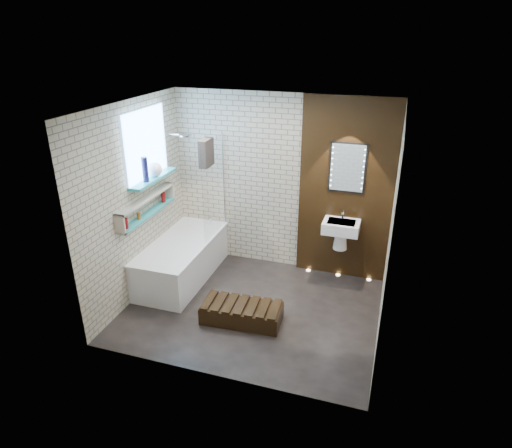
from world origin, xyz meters
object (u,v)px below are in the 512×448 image
(walnut_step, at_px, (242,313))
(bathtub, at_px, (182,259))
(led_mirror, at_px, (347,168))
(bath_screen, at_px, (214,188))
(washbasin, at_px, (341,230))

(walnut_step, bearing_deg, bathtub, 147.57)
(walnut_step, bearing_deg, led_mirror, 57.03)
(bath_screen, height_order, washbasin, bath_screen)
(bath_screen, relative_size, walnut_step, 1.41)
(bathtub, distance_m, washbasin, 2.32)
(bathtub, bearing_deg, walnut_step, -32.43)
(bathtub, relative_size, walnut_step, 1.76)
(bathtub, xyz_separation_m, led_mirror, (2.17, 0.78, 1.36))
(bath_screen, distance_m, led_mirror, 1.89)
(bath_screen, bearing_deg, washbasin, 5.78)
(bath_screen, xyz_separation_m, led_mirror, (1.82, 0.34, 0.37))
(washbasin, relative_size, led_mirror, 0.83)
(bathtub, bearing_deg, led_mirror, 19.78)
(washbasin, bearing_deg, walnut_step, -125.88)
(led_mirror, bearing_deg, washbasin, -90.00)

